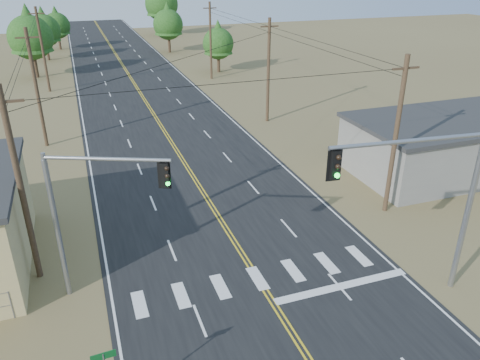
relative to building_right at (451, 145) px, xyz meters
name	(u,v)px	position (x,y,z in m)	size (l,w,h in m)	color
road	(169,139)	(-19.00, 14.00, -1.99)	(15.00, 200.00, 0.02)	black
building_right	(451,145)	(0.00, 0.00, 0.00)	(15.00, 8.00, 4.00)	gray
utility_pole_left_near	(21,187)	(-29.50, -4.00, 3.12)	(1.80, 0.30, 10.00)	#4C3826
utility_pole_left_mid	(36,88)	(-29.50, 16.00, 3.12)	(1.80, 0.30, 10.00)	#4C3826
utility_pole_left_far	(43,49)	(-29.50, 36.00, 3.12)	(1.80, 0.30, 10.00)	#4C3826
utility_pole_right_near	(396,136)	(-8.50, -4.00, 3.12)	(1.80, 0.30, 10.00)	#4C3826
utility_pole_right_mid	(268,70)	(-8.50, 16.00, 3.12)	(1.80, 0.30, 10.00)	#4C3826
utility_pole_right_far	(211,40)	(-8.50, 36.00, 3.12)	(1.80, 0.30, 10.00)	#4C3826
signal_mast_left	(87,205)	(-26.66, -6.62, 2.96)	(5.19, 2.43, 7.39)	gray
signal_mast_right	(432,190)	(-12.24, -11.55, 3.62)	(7.35, 1.03, 8.25)	gray
tree_left_near	(30,33)	(-31.21, 44.87, 4.00)	(5.88, 5.88, 9.81)	#3F2D1E
tree_left_mid	(44,27)	(-29.89, 57.78, 3.17)	(5.07, 5.07, 8.45)	#3F2D1E
tree_left_far	(56,23)	(-28.02, 68.06, 2.67)	(4.58, 4.58, 7.63)	#3F2D1E
tree_right_near	(218,40)	(-6.32, 39.70, 2.50)	(4.42, 4.42, 7.36)	#3F2D1E
tree_right_mid	(168,21)	(-9.70, 58.28, 3.26)	(5.16, 5.16, 8.60)	#3F2D1E
tree_right_far	(161,1)	(-6.60, 79.74, 5.12)	(6.98, 6.98, 11.63)	#3F2D1E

